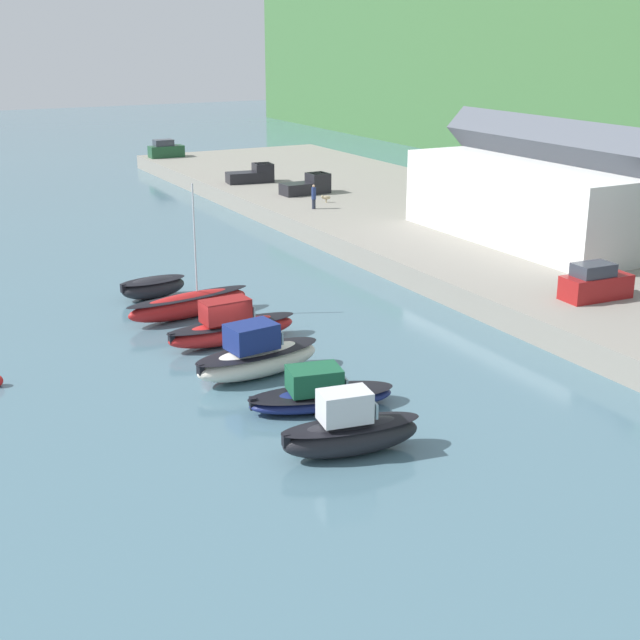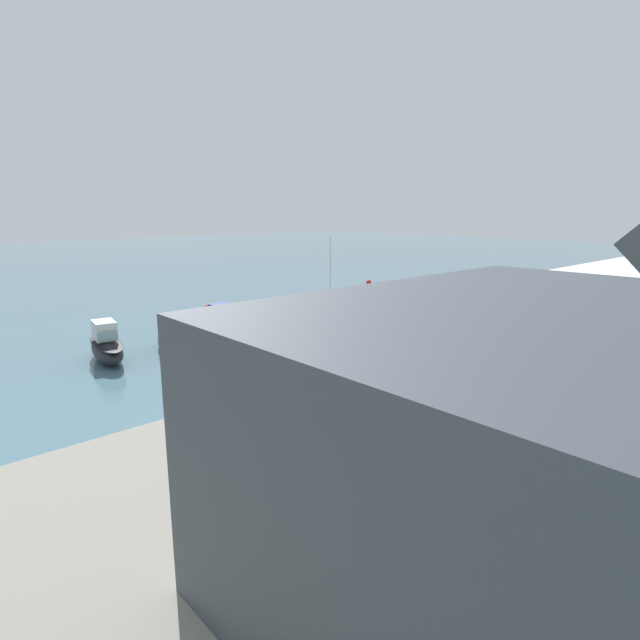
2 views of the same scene
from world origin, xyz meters
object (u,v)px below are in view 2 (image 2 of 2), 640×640
at_px(parked_car_2, 427,374).
at_px(moored_boat_2, 283,320).
at_px(moored_boat_1, 325,312).
at_px(person_on_quay, 613,294).
at_px(mooring_buoy_0, 369,282).
at_px(moored_boat_5, 107,347).
at_px(moored_boat_4, 176,343).
at_px(mooring_buoy_1, 206,308).
at_px(moored_boat_0, 356,305).
at_px(moored_boat_3, 228,326).

bearing_deg(parked_car_2, moored_boat_2, -105.57).
distance_m(moored_boat_1, parked_car_2, 24.18).
bearing_deg(moored_boat_1, moored_boat_2, -4.16).
bearing_deg(person_on_quay, mooring_buoy_0, -92.23).
height_order(moored_boat_5, parked_car_2, parked_car_2).
bearing_deg(mooring_buoy_0, moored_boat_5, 17.31).
height_order(moored_boat_5, person_on_quay, person_on_quay).
bearing_deg(moored_boat_2, moored_boat_4, -1.58).
distance_m(moored_boat_5, parked_car_2, 22.70).
relative_size(moored_boat_5, mooring_buoy_1, 10.73).
distance_m(moored_boat_0, moored_boat_5, 25.38).
height_order(moored_boat_0, mooring_buoy_1, moored_boat_0).
bearing_deg(moored_boat_3, parked_car_2, 78.45).
height_order(parked_car_2, person_on_quay, parked_car_2).
height_order(person_on_quay, mooring_buoy_1, person_on_quay).
xyz_separation_m(moored_boat_3, moored_boat_5, (9.74, -0.19, 0.01)).
relative_size(person_on_quay, mooring_buoy_1, 3.69).
height_order(moored_boat_4, mooring_buoy_1, moored_boat_4).
bearing_deg(moored_boat_5, moored_boat_0, -170.66).
bearing_deg(mooring_buoy_0, moored_boat_4, 20.85).
xyz_separation_m(moored_boat_0, moored_boat_3, (15.64, 0.38, 0.30)).
distance_m(moored_boat_2, mooring_buoy_1, 12.59).
bearing_deg(moored_boat_4, moored_boat_0, -164.67).
relative_size(moored_boat_2, moored_boat_5, 1.25).
relative_size(moored_boat_1, moored_boat_3, 1.15).
bearing_deg(moored_boat_2, parked_car_2, 68.92).
relative_size(moored_boat_0, mooring_buoy_0, 6.35).
height_order(moored_boat_1, moored_boat_2, moored_boat_1).
distance_m(moored_boat_0, mooring_buoy_0, 20.33).
relative_size(moored_boat_1, person_on_quay, 3.87).
relative_size(moored_boat_0, moored_boat_2, 0.59).
xyz_separation_m(parked_car_2, mooring_buoy_1, (-6.35, -32.82, -2.18)).
xyz_separation_m(moored_boat_3, mooring_buoy_1, (-4.68, -11.84, -0.75)).
xyz_separation_m(moored_boat_1, person_on_quay, (-19.60, 18.75, 1.83)).
distance_m(moored_boat_0, moored_boat_3, 15.65).
height_order(moored_boat_3, person_on_quay, person_on_quay).
height_order(moored_boat_0, moored_boat_1, moored_boat_1).
xyz_separation_m(moored_boat_5, parked_car_2, (-8.07, 21.17, 1.43)).
bearing_deg(moored_boat_0, parked_car_2, 44.59).
xyz_separation_m(moored_boat_0, moored_boat_4, (20.71, 1.27, -0.03)).
xyz_separation_m(moored_boat_0, moored_boat_1, (4.95, 0.65, 0.08)).
bearing_deg(moored_boat_5, moored_boat_2, -174.59).
bearing_deg(person_on_quay, moored_boat_4, -27.15).
distance_m(moored_boat_4, person_on_quay, 39.78).
bearing_deg(mooring_buoy_0, moored_boat_3, 22.48).
bearing_deg(parked_car_2, mooring_buoy_0, -131.28).
bearing_deg(moored_boat_4, moored_boat_1, -165.92).
xyz_separation_m(moored_boat_1, moored_boat_5, (20.43, -0.46, 0.22)).
bearing_deg(moored_boat_1, moored_boat_4, -6.59).
bearing_deg(moored_boat_3, moored_boat_1, 171.55).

